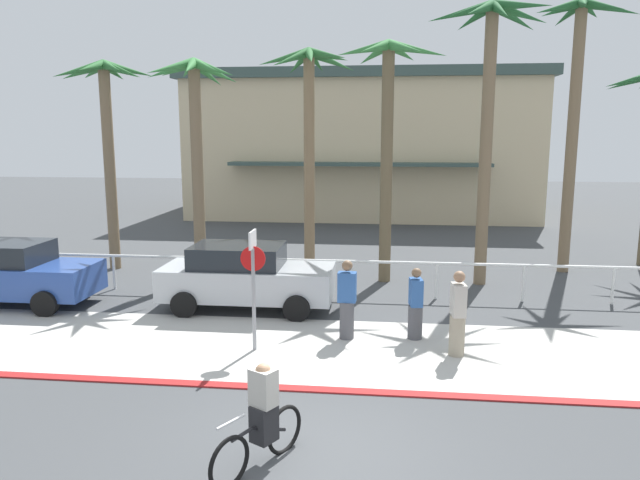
% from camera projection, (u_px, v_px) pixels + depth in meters
% --- Properties ---
extents(ground_plane, '(80.00, 80.00, 0.00)m').
position_uv_depth(ground_plane, '(355.00, 283.00, 18.32)').
color(ground_plane, '#424447').
extents(sidewalk_strip, '(44.00, 4.00, 0.02)m').
position_uv_depth(sidewalk_strip, '(340.00, 350.00, 12.65)').
color(sidewalk_strip, beige).
rests_on(sidewalk_strip, ground).
extents(curb_paint, '(44.00, 0.24, 0.03)m').
position_uv_depth(curb_paint, '(331.00, 390.00, 10.69)').
color(curb_paint, maroon).
rests_on(curb_paint, ground).
extents(building_backdrop, '(18.68, 12.13, 7.64)m').
position_uv_depth(building_backdrop, '(363.00, 144.00, 34.67)').
color(building_backdrop, beige).
rests_on(building_backdrop, ground).
extents(rail_fence, '(27.89, 0.08, 1.04)m').
position_uv_depth(rail_fence, '(352.00, 267.00, 16.71)').
color(rail_fence, white).
rests_on(rail_fence, ground).
extents(stop_sign_bike_lane, '(0.52, 0.56, 2.56)m').
position_uv_depth(stop_sign_bike_lane, '(253.00, 273.00, 12.38)').
color(stop_sign_bike_lane, gray).
rests_on(stop_sign_bike_lane, ground).
extents(palm_tree_0, '(2.78, 3.12, 6.81)m').
position_uv_depth(palm_tree_0, '(105.00, 111.00, 19.42)').
color(palm_tree_0, '#756047').
rests_on(palm_tree_0, ground).
extents(palm_tree_1, '(2.60, 3.48, 6.71)m').
position_uv_depth(palm_tree_1, '(195.00, 110.00, 18.06)').
color(palm_tree_1, '#756047').
rests_on(palm_tree_1, ground).
extents(palm_tree_2, '(3.16, 3.47, 7.21)m').
position_uv_depth(palm_tree_2, '(309.00, 99.00, 19.54)').
color(palm_tree_2, '#846B4C').
rests_on(palm_tree_2, ground).
extents(palm_tree_3, '(3.23, 3.34, 7.17)m').
position_uv_depth(palm_tree_3, '(388.00, 106.00, 17.65)').
color(palm_tree_3, brown).
rests_on(palm_tree_3, ground).
extents(palm_tree_4, '(3.40, 3.42, 8.19)m').
position_uv_depth(palm_tree_4, '(490.00, 69.00, 17.17)').
color(palm_tree_4, '#756047').
rests_on(palm_tree_4, ground).
extents(palm_tree_5, '(3.40, 3.27, 8.58)m').
position_uv_depth(palm_tree_5, '(577.00, 76.00, 18.74)').
color(palm_tree_5, '#756047').
rests_on(palm_tree_5, ground).
extents(car_blue_0, '(4.40, 2.02, 1.69)m').
position_uv_depth(car_blue_0, '(10.00, 273.00, 15.89)').
color(car_blue_0, '#284793').
rests_on(car_blue_0, ground).
extents(car_silver_1, '(4.40, 2.02, 1.69)m').
position_uv_depth(car_silver_1, '(246.00, 276.00, 15.51)').
color(car_silver_1, '#B2B7BC').
rests_on(car_silver_1, ground).
extents(cyclist_black_0, '(0.98, 1.60, 1.50)m').
position_uv_depth(cyclist_black_0, '(262.00, 418.00, 8.19)').
color(cyclist_black_0, black).
rests_on(cyclist_black_0, ground).
extents(pedestrian_0, '(0.36, 0.43, 1.62)m').
position_uv_depth(pedestrian_0, '(416.00, 307.00, 13.23)').
color(pedestrian_0, '#4C4C51').
rests_on(pedestrian_0, ground).
extents(pedestrian_1, '(0.35, 0.43, 1.79)m').
position_uv_depth(pedestrian_1, '(458.00, 317.00, 12.22)').
color(pedestrian_1, gray).
rests_on(pedestrian_1, ground).
extents(pedestrian_2, '(0.41, 0.33, 1.79)m').
position_uv_depth(pedestrian_2, '(347.00, 303.00, 13.23)').
color(pedestrian_2, '#4C4C51').
rests_on(pedestrian_2, ground).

